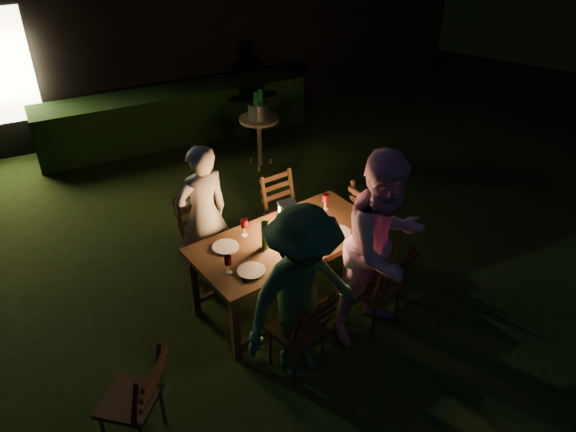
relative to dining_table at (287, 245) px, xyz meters
name	(u,v)px	position (x,y,z in m)	size (l,w,h in m)	color
garden_envelope	(156,3)	(0.62, 6.66, 0.89)	(40.00, 40.00, 3.20)	black
dining_table	(287,245)	(0.00, 0.00, 0.00)	(1.96, 1.22, 0.76)	#432616
chair_near_left	(298,342)	(-0.31, -0.84, -0.41)	(0.52, 0.54, 0.93)	#432616
chair_near_right	(374,299)	(0.58, -0.68, -0.39)	(0.56, 0.59, 0.99)	#432616
chair_far_left	(209,254)	(-0.58, 0.68, -0.38)	(0.54, 0.56, 1.01)	#432616
chair_far_right	(286,226)	(0.41, 0.85, -0.41)	(0.46, 0.49, 0.90)	#432616
chair_end	(376,234)	(1.21, 0.22, -0.39)	(0.54, 0.51, 0.99)	#432616
chair_spare	(135,413)	(-1.75, -0.94, -0.41)	(0.60, 0.60, 0.92)	#432616
person_house_side	(203,215)	(-0.59, 0.73, 0.09)	(0.56, 0.37, 1.55)	silver
person_opp_right	(384,248)	(0.59, -0.73, 0.25)	(0.91, 0.71, 1.87)	#DC97C7
person_opp_left	(302,297)	(-0.30, -0.89, 0.15)	(1.08, 0.62, 1.67)	#2F5E3A
lantern	(288,220)	(0.04, 0.06, 0.23)	(0.16, 0.16, 0.35)	white
plate_far_left	(225,247)	(-0.58, 0.12, 0.08)	(0.25, 0.25, 0.01)	white
plate_near_left	(251,271)	(-0.50, -0.31, 0.08)	(0.25, 0.25, 0.01)	white
plate_far_right	(310,213)	(0.40, 0.30, 0.08)	(0.25, 0.25, 0.01)	white
plate_near_right	(338,232)	(0.48, -0.14, 0.08)	(0.25, 0.25, 0.01)	white
wineglass_a	(244,228)	(-0.34, 0.22, 0.16)	(0.06, 0.06, 0.18)	#59070F
wineglass_b	(228,265)	(-0.69, -0.25, 0.16)	(0.06, 0.06, 0.18)	#59070F
wineglass_c	(330,233)	(0.34, -0.22, 0.16)	(0.06, 0.06, 0.18)	#59070F
wineglass_d	(325,202)	(0.58, 0.29, 0.16)	(0.06, 0.06, 0.18)	#59070F
wineglass_e	(298,249)	(-0.05, -0.31, 0.16)	(0.06, 0.06, 0.18)	silver
bottle_table	(265,235)	(-0.25, -0.04, 0.22)	(0.07, 0.07, 0.28)	#0F471E
napkin_left	(295,260)	(-0.09, -0.34, 0.08)	(0.18, 0.14, 0.01)	red
napkin_right	(351,233)	(0.59, -0.20, 0.08)	(0.18, 0.14, 0.01)	red
phone	(250,279)	(-0.56, -0.40, 0.08)	(0.14, 0.07, 0.01)	black
side_table	(259,124)	(0.94, 2.82, -0.03)	(0.55, 0.55, 0.75)	brown
ice_bucket	(259,110)	(0.94, 2.82, 0.17)	(0.30, 0.30, 0.22)	#A5A8AD
bottle_bucket_a	(256,109)	(0.89, 2.78, 0.22)	(0.07, 0.07, 0.32)	#0F471E
bottle_bucket_b	(261,105)	(0.99, 2.86, 0.22)	(0.07, 0.07, 0.32)	#0F471E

